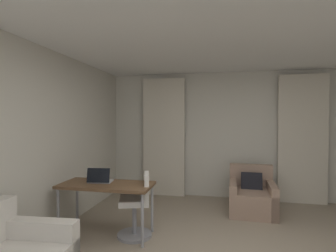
{
  "coord_description": "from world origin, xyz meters",
  "views": [
    {
      "loc": [
        -0.17,
        -2.61,
        1.63
      ],
      "look_at": [
        -0.96,
        1.31,
        1.53
      ],
      "focal_mm": 28.22,
      "sensor_mm": 36.0,
      "label": 1
    }
  ],
  "objects_px": {
    "armchair": "(252,197)",
    "laptop": "(100,179)",
    "desk": "(106,188)",
    "desk_chair": "(137,208)"
  },
  "relations": [
    {
      "from": "armchair",
      "to": "laptop",
      "type": "height_order",
      "value": "laptop"
    },
    {
      "from": "desk",
      "to": "laptop",
      "type": "relative_size",
      "value": 3.7
    },
    {
      "from": "desk_chair",
      "to": "desk",
      "type": "bearing_deg",
      "value": -172.88
    },
    {
      "from": "desk",
      "to": "desk_chair",
      "type": "bearing_deg",
      "value": 7.12
    },
    {
      "from": "armchair",
      "to": "laptop",
      "type": "distance_m",
      "value": 2.63
    },
    {
      "from": "armchair",
      "to": "desk",
      "type": "bearing_deg",
      "value": -146.96
    },
    {
      "from": "desk",
      "to": "desk_chair",
      "type": "distance_m",
      "value": 0.51
    },
    {
      "from": "desk",
      "to": "desk_chair",
      "type": "height_order",
      "value": "desk_chair"
    },
    {
      "from": "armchair",
      "to": "desk_chair",
      "type": "distance_m",
      "value": 2.13
    },
    {
      "from": "desk",
      "to": "laptop",
      "type": "bearing_deg",
      "value": 161.58
    }
  ]
}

